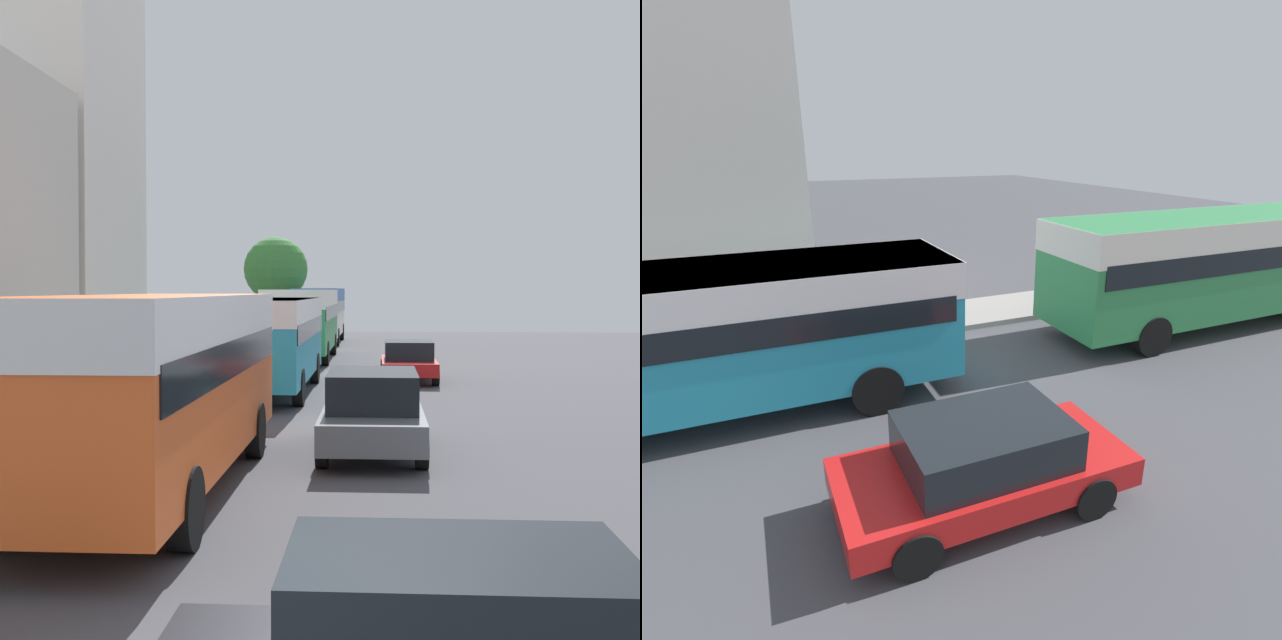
% 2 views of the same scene
% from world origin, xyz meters
% --- Properties ---
extents(building_far_terrace, '(5.18, 6.11, 12.97)m').
position_xyz_m(building_far_terrace, '(-8.79, 21.04, 6.48)').
color(building_far_terrace, silver).
rests_on(building_far_terrace, ground_plane).
extents(bus_following, '(2.66, 9.36, 2.80)m').
position_xyz_m(bus_following, '(-1.88, 21.45, 1.83)').
color(bus_following, teal).
rests_on(bus_following, ground_plane).
extents(bus_third_in_line, '(2.64, 9.74, 3.07)m').
position_xyz_m(bus_third_in_line, '(-1.92, 34.09, 1.99)').
color(bus_third_in_line, '#2D8447').
rests_on(bus_third_in_line, ground_plane).
extents(car_far_curb, '(1.86, 4.13, 1.36)m').
position_xyz_m(car_far_curb, '(2.41, 25.08, 0.72)').
color(car_far_curb, red).
rests_on(car_far_curb, ground_plane).
extents(pedestrian_near_curb, '(0.40, 0.40, 1.75)m').
position_xyz_m(pedestrian_near_curb, '(-5.62, 27.06, 1.04)').
color(pedestrian_near_curb, '#232838').
rests_on(pedestrian_near_curb, sidewalk).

